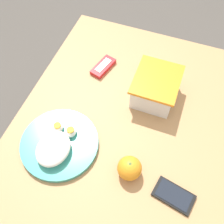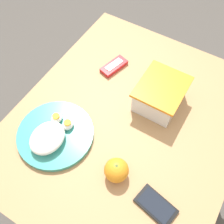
{
  "view_description": "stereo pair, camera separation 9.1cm",
  "coord_description": "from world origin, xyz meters",
  "px_view_note": "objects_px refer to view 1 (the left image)",
  "views": [
    {
      "loc": [
        0.46,
        0.11,
        1.55
      ],
      "look_at": [
        0.01,
        -0.06,
        0.77
      ],
      "focal_mm": 42.0,
      "sensor_mm": 36.0,
      "label": 1
    },
    {
      "loc": [
        0.42,
        0.19,
        1.55
      ],
      "look_at": [
        0.01,
        -0.06,
        0.77
      ],
      "focal_mm": 42.0,
      "sensor_mm": 36.0,
      "label": 2
    }
  ],
  "objects_px": {
    "orange_fruit": "(129,168)",
    "rice_plate": "(58,145)",
    "food_container": "(155,89)",
    "cell_phone": "(174,195)",
    "candy_bar": "(103,67)"
  },
  "relations": [
    {
      "from": "orange_fruit",
      "to": "rice_plate",
      "type": "height_order",
      "value": "orange_fruit"
    },
    {
      "from": "orange_fruit",
      "to": "candy_bar",
      "type": "relative_size",
      "value": 0.63
    },
    {
      "from": "food_container",
      "to": "orange_fruit",
      "type": "xyz_separation_m",
      "value": [
        0.31,
        0.01,
        -0.01
      ]
    },
    {
      "from": "food_container",
      "to": "rice_plate",
      "type": "bearing_deg",
      "value": -37.67
    },
    {
      "from": "food_container",
      "to": "rice_plate",
      "type": "xyz_separation_m",
      "value": [
        0.31,
        -0.24,
        -0.03
      ]
    },
    {
      "from": "orange_fruit",
      "to": "cell_phone",
      "type": "relative_size",
      "value": 0.58
    },
    {
      "from": "orange_fruit",
      "to": "cell_phone",
      "type": "distance_m",
      "value": 0.15
    },
    {
      "from": "orange_fruit",
      "to": "cell_phone",
      "type": "bearing_deg",
      "value": 81.14
    },
    {
      "from": "rice_plate",
      "to": "cell_phone",
      "type": "relative_size",
      "value": 1.98
    },
    {
      "from": "orange_fruit",
      "to": "rice_plate",
      "type": "bearing_deg",
      "value": -90.43
    },
    {
      "from": "candy_bar",
      "to": "food_container",
      "type": "bearing_deg",
      "value": 74.86
    },
    {
      "from": "rice_plate",
      "to": "candy_bar",
      "type": "bearing_deg",
      "value": 177.87
    },
    {
      "from": "rice_plate",
      "to": "cell_phone",
      "type": "xyz_separation_m",
      "value": [
        0.03,
        0.39,
        -0.01
      ]
    },
    {
      "from": "cell_phone",
      "to": "food_container",
      "type": "bearing_deg",
      "value": -155.4
    },
    {
      "from": "candy_bar",
      "to": "cell_phone",
      "type": "xyz_separation_m",
      "value": [
        0.4,
        0.38,
        -0.0
      ]
    }
  ]
}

